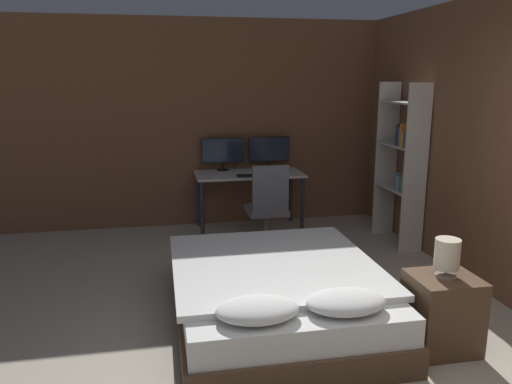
{
  "coord_description": "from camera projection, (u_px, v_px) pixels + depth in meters",
  "views": [
    {
      "loc": [
        -1.21,
        -2.23,
        1.96
      ],
      "look_at": [
        -0.21,
        2.9,
        0.75
      ],
      "focal_mm": 35.0,
      "sensor_mm": 36.0,
      "label": 1
    }
  ],
  "objects": [
    {
      "name": "monitor_left",
      "position": [
        222.0,
        152.0,
        6.53
      ],
      "size": [
        0.55,
        0.16,
        0.43
      ],
      "color": "black",
      "rests_on": "desk"
    },
    {
      "name": "keyboard",
      "position": [
        252.0,
        175.0,
        6.2
      ],
      "size": [
        0.38,
        0.13,
        0.02
      ],
      "color": "black",
      "rests_on": "desk"
    },
    {
      "name": "wall_back",
      "position": [
        250.0,
        123.0,
        6.69
      ],
      "size": [
        12.0,
        0.06,
        2.7
      ],
      "color": "brown",
      "rests_on": "ground_plane"
    },
    {
      "name": "monitor_right",
      "position": [
        269.0,
        150.0,
        6.64
      ],
      "size": [
        0.55,
        0.16,
        0.43
      ],
      "color": "black",
      "rests_on": "desk"
    },
    {
      "name": "nightstand",
      "position": [
        442.0,
        313.0,
        3.64
      ],
      "size": [
        0.47,
        0.43,
        0.56
      ],
      "color": "brown",
      "rests_on": "ground_plane"
    },
    {
      "name": "wall_side_right",
      "position": [
        512.0,
        150.0,
        4.25
      ],
      "size": [
        0.06,
        12.0,
        2.7
      ],
      "color": "brown",
      "rests_on": "ground_plane"
    },
    {
      "name": "computer_mouse",
      "position": [
        274.0,
        174.0,
        6.25
      ],
      "size": [
        0.07,
        0.05,
        0.04
      ],
      "color": "black",
      "rests_on": "desk"
    },
    {
      "name": "bedside_lamp",
      "position": [
        447.0,
        255.0,
        3.54
      ],
      "size": [
        0.18,
        0.18,
        0.28
      ],
      "color": "gray",
      "rests_on": "nightstand"
    },
    {
      "name": "bed",
      "position": [
        277.0,
        295.0,
        4.03
      ],
      "size": [
        1.64,
        1.98,
        0.56
      ],
      "color": "brown",
      "rests_on": "ground_plane"
    },
    {
      "name": "desk",
      "position": [
        249.0,
        180.0,
        6.44
      ],
      "size": [
        1.37,
        0.67,
        0.75
      ],
      "color": "beige",
      "rests_on": "ground_plane"
    },
    {
      "name": "office_chair",
      "position": [
        267.0,
        214.0,
        5.85
      ],
      "size": [
        0.52,
        0.52,
        0.99
      ],
      "color": "black",
      "rests_on": "ground_plane"
    },
    {
      "name": "bookshelf",
      "position": [
        403.0,
        158.0,
        5.77
      ],
      "size": [
        0.28,
        0.76,
        1.9
      ],
      "color": "beige",
      "rests_on": "ground_plane"
    }
  ]
}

